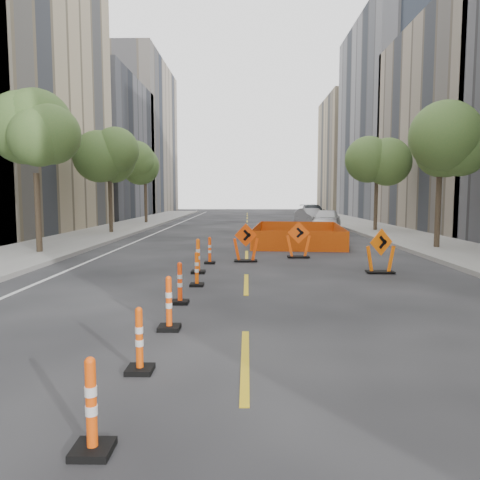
{
  "coord_description": "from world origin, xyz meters",
  "views": [
    {
      "loc": [
        0.03,
        -8.68,
        2.46
      ],
      "look_at": [
        -0.19,
        5.22,
        1.1
      ],
      "focal_mm": 35.0,
      "sensor_mm": 36.0,
      "label": 1
    }
  ],
  "objects_px": {
    "channelizer_4": "(197,269)",
    "parked_car_mid": "(311,217)",
    "parked_car_near": "(327,220)",
    "chevron_sign_right": "(381,251)",
    "channelizer_3": "(180,283)",
    "channelizer_5": "(198,256)",
    "chevron_sign_left": "(246,243)",
    "channelizer_0": "(91,406)",
    "parked_car_far": "(312,213)",
    "channelizer_2": "(169,303)",
    "channelizer_6": "(210,250)",
    "channelizer_1": "(139,340)",
    "chevron_sign_center": "(299,240)"
  },
  "relations": [
    {
      "from": "channelizer_4",
      "to": "channelizer_6",
      "type": "distance_m",
      "value": 4.08
    },
    {
      "from": "channelizer_4",
      "to": "parked_car_near",
      "type": "height_order",
      "value": "parked_car_near"
    },
    {
      "from": "channelizer_2",
      "to": "chevron_sign_right",
      "type": "height_order",
      "value": "chevron_sign_right"
    },
    {
      "from": "channelizer_6",
      "to": "chevron_sign_left",
      "type": "distance_m",
      "value": 1.4
    },
    {
      "from": "channelizer_5",
      "to": "parked_car_far",
      "type": "relative_size",
      "value": 0.21
    },
    {
      "from": "parked_car_near",
      "to": "channelizer_2",
      "type": "bearing_deg",
      "value": -92.99
    },
    {
      "from": "chevron_sign_right",
      "to": "parked_car_far",
      "type": "bearing_deg",
      "value": 62.86
    },
    {
      "from": "channelizer_1",
      "to": "channelizer_2",
      "type": "relative_size",
      "value": 0.93
    },
    {
      "from": "channelizer_5",
      "to": "channelizer_0",
      "type": "bearing_deg",
      "value": -89.62
    },
    {
      "from": "channelizer_6",
      "to": "parked_car_mid",
      "type": "relative_size",
      "value": 0.24
    },
    {
      "from": "channelizer_6",
      "to": "parked_car_near",
      "type": "relative_size",
      "value": 0.22
    },
    {
      "from": "channelizer_5",
      "to": "channelizer_6",
      "type": "distance_m",
      "value": 2.05
    },
    {
      "from": "chevron_sign_left",
      "to": "chevron_sign_right",
      "type": "height_order",
      "value": "same"
    },
    {
      "from": "parked_car_near",
      "to": "chevron_sign_left",
      "type": "bearing_deg",
      "value": -97.2
    },
    {
      "from": "channelizer_5",
      "to": "channelizer_6",
      "type": "bearing_deg",
      "value": 84.48
    },
    {
      "from": "channelizer_4",
      "to": "parked_car_far",
      "type": "height_order",
      "value": "parked_car_far"
    },
    {
      "from": "channelizer_2",
      "to": "parked_car_near",
      "type": "distance_m",
      "value": 24.0
    },
    {
      "from": "parked_car_far",
      "to": "channelizer_1",
      "type": "bearing_deg",
      "value": -100.78
    },
    {
      "from": "channelizer_0",
      "to": "chevron_sign_center",
      "type": "bearing_deg",
      "value": 76.01
    },
    {
      "from": "chevron_sign_right",
      "to": "parked_car_mid",
      "type": "bearing_deg",
      "value": 64.14
    },
    {
      "from": "chevron_sign_right",
      "to": "channelizer_3",
      "type": "bearing_deg",
      "value": -167.02
    },
    {
      "from": "channelizer_3",
      "to": "chevron_sign_right",
      "type": "height_order",
      "value": "chevron_sign_right"
    },
    {
      "from": "channelizer_5",
      "to": "parked_car_near",
      "type": "distance_m",
      "value": 18.24
    },
    {
      "from": "channelizer_4",
      "to": "parked_car_mid",
      "type": "xyz_separation_m",
      "value": [
        6.48,
        25.54,
        0.2
      ]
    },
    {
      "from": "channelizer_1",
      "to": "chevron_sign_left",
      "type": "xyz_separation_m",
      "value": [
        1.43,
        10.73,
        0.24
      ]
    },
    {
      "from": "channelizer_4",
      "to": "chevron_sign_left",
      "type": "height_order",
      "value": "chevron_sign_left"
    },
    {
      "from": "channelizer_0",
      "to": "channelizer_3",
      "type": "bearing_deg",
      "value": 90.44
    },
    {
      "from": "channelizer_3",
      "to": "channelizer_1",
      "type": "bearing_deg",
      "value": -89.58
    },
    {
      "from": "chevron_sign_left",
      "to": "chevron_sign_right",
      "type": "xyz_separation_m",
      "value": [
        4.22,
        -2.44,
        -0.0
      ]
    },
    {
      "from": "parked_car_mid",
      "to": "chevron_sign_center",
      "type": "bearing_deg",
      "value": -113.98
    },
    {
      "from": "channelizer_4",
      "to": "parked_car_near",
      "type": "distance_m",
      "value": 20.09
    },
    {
      "from": "channelizer_6",
      "to": "parked_car_far",
      "type": "height_order",
      "value": "parked_car_far"
    },
    {
      "from": "channelizer_4",
      "to": "chevron_sign_right",
      "type": "bearing_deg",
      "value": 21.35
    },
    {
      "from": "chevron_sign_right",
      "to": "channelizer_2",
      "type": "bearing_deg",
      "value": -155.32
    },
    {
      "from": "chevron_sign_center",
      "to": "chevron_sign_left",
      "type": "bearing_deg",
      "value": -147.12
    },
    {
      "from": "parked_car_near",
      "to": "parked_car_mid",
      "type": "bearing_deg",
      "value": 104.8
    },
    {
      "from": "channelizer_1",
      "to": "parked_car_near",
      "type": "bearing_deg",
      "value": 74.87
    },
    {
      "from": "channelizer_1",
      "to": "parked_car_mid",
      "type": "bearing_deg",
      "value": 78.22
    },
    {
      "from": "channelizer_2",
      "to": "parked_car_far",
      "type": "bearing_deg",
      "value": 78.02
    },
    {
      "from": "channelizer_4",
      "to": "channelizer_0",
      "type": "bearing_deg",
      "value": -90.79
    },
    {
      "from": "channelizer_1",
      "to": "chevron_sign_right",
      "type": "bearing_deg",
      "value": 55.71
    },
    {
      "from": "parked_car_mid",
      "to": "channelizer_4",
      "type": "bearing_deg",
      "value": -119.23
    },
    {
      "from": "channelizer_0",
      "to": "parked_car_mid",
      "type": "bearing_deg",
      "value": 78.94
    },
    {
      "from": "channelizer_5",
      "to": "chevron_sign_right",
      "type": "xyz_separation_m",
      "value": [
        5.7,
        0.11,
        0.16
      ]
    },
    {
      "from": "parked_car_near",
      "to": "parked_car_mid",
      "type": "relative_size",
      "value": 1.1
    },
    {
      "from": "chevron_sign_right",
      "to": "parked_car_near",
      "type": "xyz_separation_m",
      "value": [
        1.14,
        16.8,
        0.06
      ]
    },
    {
      "from": "channelizer_0",
      "to": "parked_car_near",
      "type": "bearing_deg",
      "value": 75.99
    },
    {
      "from": "chevron_sign_right",
      "to": "parked_car_near",
      "type": "height_order",
      "value": "parked_car_near"
    },
    {
      "from": "channelizer_5",
      "to": "chevron_sign_left",
      "type": "relative_size",
      "value": 0.77
    },
    {
      "from": "channelizer_5",
      "to": "channelizer_4",
      "type": "bearing_deg",
      "value": -84.97
    }
  ]
}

